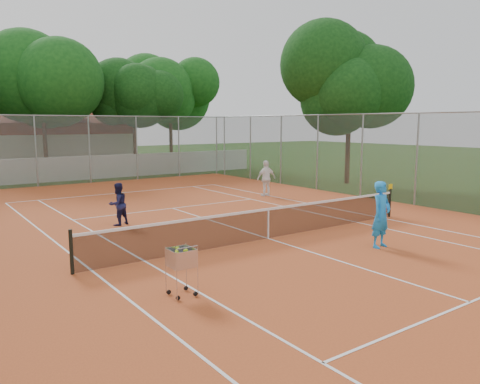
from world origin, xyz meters
TOP-DOWN VIEW (x-y plane):
  - ground at (0.00, 0.00)m, footprint 120.00×120.00m
  - court_pad at (0.00, 0.00)m, footprint 18.00×34.00m
  - court_lines at (0.00, 0.00)m, footprint 10.98×23.78m
  - tennis_net at (0.00, 0.00)m, footprint 11.88×0.10m
  - perimeter_fence at (0.00, 0.00)m, footprint 18.00×34.00m
  - boundary_wall at (0.00, 19.00)m, footprint 26.00×0.30m
  - clubhouse at (-2.00, 29.00)m, footprint 16.40×9.00m
  - tropical_trees at (0.00, 22.00)m, footprint 29.00×19.00m
  - player_near at (2.00, -2.65)m, footprint 0.75×0.54m
  - player_far_left at (-3.04, 4.56)m, footprint 0.86×0.76m
  - player_far_right at (5.34, 6.78)m, footprint 1.06×0.52m
  - ball_hopper at (-4.49, -2.74)m, footprint 0.53×0.53m

SIDE VIEW (x-z plane):
  - ground at x=0.00m, z-range 0.00..0.00m
  - court_pad at x=0.00m, z-range 0.00..0.02m
  - court_lines at x=0.00m, z-range 0.02..0.03m
  - tennis_net at x=0.00m, z-range 0.02..1.00m
  - ball_hopper at x=-4.49m, z-range 0.02..1.11m
  - boundary_wall at x=0.00m, z-range 0.00..1.50m
  - player_far_left at x=-3.04m, z-range 0.02..1.51m
  - player_far_right at x=5.34m, z-range 0.02..1.77m
  - player_near at x=2.00m, z-range 0.02..1.93m
  - perimeter_fence at x=0.00m, z-range 0.00..4.00m
  - clubhouse at x=-2.00m, z-range 0.00..4.40m
  - tropical_trees at x=0.00m, z-range 0.00..10.00m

